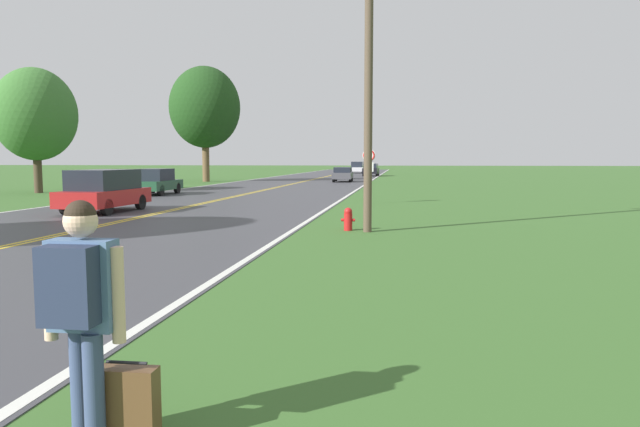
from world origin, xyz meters
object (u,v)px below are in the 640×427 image
object	(u,v)px
car_black_hatchback_mid_far	(371,169)
car_red_van_nearest	(105,190)
hitchhiker_person	(80,299)
tree_mid_treeline	(205,107)
car_dark_green_sedan_approaching	(156,182)
car_silver_van_receding	(357,167)
suitcase	(128,406)
traffic_sign	(369,162)
car_dark_grey_hatchback_mid_near	(343,174)
tree_left_verge	(35,115)
fire_hydrant	(348,219)

from	to	relation	value
car_black_hatchback_mid_far	car_red_van_nearest	bearing A→B (deg)	-6.60
hitchhiker_person	tree_mid_treeline	distance (m)	51.03
car_dark_green_sedan_approaching	car_silver_van_receding	xyz separation A→B (m)	(7.46, 54.90, 0.13)
suitcase	tree_mid_treeline	world-z (taller)	tree_mid_treeline
traffic_sign	tree_mid_treeline	xyz separation A→B (m)	(-16.85, 24.65, 4.97)
car_dark_green_sedan_approaching	tree_mid_treeline	bearing A→B (deg)	10.01
car_dark_grey_hatchback_mid_near	car_silver_van_receding	size ratio (longest dim) A/B	0.98
hitchhiker_person	tree_left_verge	bearing A→B (deg)	33.84
tree_left_verge	car_black_hatchback_mid_far	distance (m)	43.91
tree_left_verge	car_dark_green_sedan_approaching	size ratio (longest dim) A/B	1.86
suitcase	fire_hydrant	xyz separation A→B (m)	(0.35, 12.83, 0.05)
tree_left_verge	fire_hydrant	bearing A→B (deg)	-37.35
suitcase	tree_left_verge	xyz separation A→B (m)	(-20.65, 28.87, 4.56)
fire_hydrant	tree_left_verge	bearing A→B (deg)	142.65
tree_mid_treeline	car_silver_van_receding	size ratio (longest dim) A/B	2.61
car_red_van_nearest	suitcase	bearing A→B (deg)	-148.95
hitchhiker_person	suitcase	world-z (taller)	hitchhiker_person
fire_hydrant	car_dark_grey_hatchback_mid_near	world-z (taller)	car_dark_grey_hatchback_mid_near
tree_mid_treeline	car_black_hatchback_mid_far	distance (m)	25.83
suitcase	car_black_hatchback_mid_far	bearing A→B (deg)	0.57
tree_left_verge	car_dark_grey_hatchback_mid_near	xyz separation A→B (m)	(16.94, 20.37, -4.10)
hitchhiker_person	traffic_sign	world-z (taller)	traffic_sign
tree_left_verge	car_black_hatchback_mid_far	bearing A→B (deg)	65.07
tree_mid_treeline	car_dark_grey_hatchback_mid_near	size ratio (longest dim) A/B	2.65
traffic_sign	car_red_van_nearest	distance (m)	11.77
hitchhiker_person	tree_mid_treeline	size ratio (longest dim) A/B	0.17
suitcase	car_red_van_nearest	bearing A→B (deg)	28.21
car_dark_grey_hatchback_mid_near	hitchhiker_person	bearing A→B (deg)	2.20
suitcase	car_red_van_nearest	xyz separation A→B (m)	(-9.75, 17.24, 0.59)
tree_mid_treeline	car_dark_grey_hatchback_mid_near	distance (m)	14.30
fire_hydrant	car_dark_green_sedan_approaching	bearing A→B (deg)	130.21
hitchhiker_person	traffic_sign	size ratio (longest dim) A/B	0.70
fire_hydrant	car_black_hatchback_mid_far	distance (m)	55.75
suitcase	fire_hydrant	world-z (taller)	fire_hydrant
suitcase	traffic_sign	bearing A→B (deg)	-2.03
traffic_sign	car_dark_grey_hatchback_mid_near	size ratio (longest dim) A/B	0.64
tree_mid_treeline	car_red_van_nearest	xyz separation A→B (m)	(6.80, -30.67, -6.04)
fire_hydrant	tree_left_verge	xyz separation A→B (m)	(-21.01, 16.03, 4.51)
tree_left_verge	car_silver_van_receding	bearing A→B (deg)	74.00
fire_hydrant	car_dark_green_sedan_approaching	world-z (taller)	car_dark_green_sedan_approaching
car_red_van_nearest	car_silver_van_receding	size ratio (longest dim) A/B	1.03
car_dark_green_sedan_approaching	traffic_sign	bearing A→B (deg)	-112.06
traffic_sign	car_silver_van_receding	distance (m)	60.04
car_black_hatchback_mid_far	traffic_sign	bearing A→B (deg)	4.95
car_dark_grey_hatchback_mid_near	car_red_van_nearest	bearing A→B (deg)	-12.46
traffic_sign	fire_hydrant	bearing A→B (deg)	-89.73
suitcase	car_dark_green_sedan_approaching	distance (m)	30.82
tree_mid_treeline	hitchhiker_person	bearing A→B (deg)	-71.28
fire_hydrant	suitcase	bearing A→B (deg)	-91.58
car_dark_green_sedan_approaching	car_silver_van_receding	size ratio (longest dim) A/B	1.01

